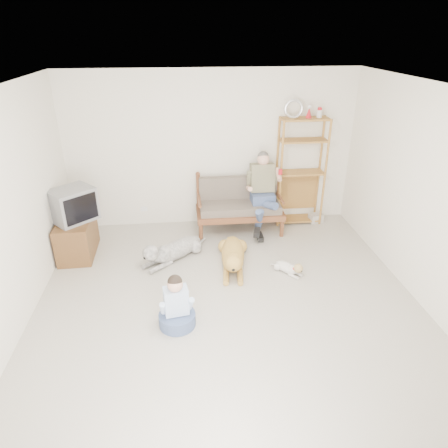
{
  "coord_description": "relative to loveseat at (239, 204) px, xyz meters",
  "views": [
    {
      "loc": [
        -0.52,
        -4.01,
        3.25
      ],
      "look_at": [
        0.03,
        1.0,
        0.78
      ],
      "focal_mm": 32.0,
      "sensor_mm": 36.0,
      "label": 1
    }
  ],
  "objects": [
    {
      "name": "floor",
      "position": [
        -0.44,
        -2.36,
        -0.49
      ],
      "size": [
        5.5,
        5.5,
        0.0
      ],
      "primitive_type": "plane",
      "color": "beige",
      "rests_on": "ground"
    },
    {
      "name": "ceiling",
      "position": [
        -0.44,
        -2.36,
        2.21
      ],
      "size": [
        5.5,
        5.5,
        0.0
      ],
      "primitive_type": "plane",
      "rotation": [
        3.14,
        0.0,
        0.0
      ],
      "color": "white",
      "rests_on": "ground"
    },
    {
      "name": "wall_back",
      "position": [
        -0.44,
        0.39,
        0.86
      ],
      "size": [
        5.0,
        0.0,
        5.0
      ],
      "primitive_type": "plane",
      "rotation": [
        1.57,
        0.0,
        0.0
      ],
      "color": "silver",
      "rests_on": "ground"
    },
    {
      "name": "wall_front",
      "position": [
        -0.44,
        -5.11,
        0.86
      ],
      "size": [
        5.0,
        0.0,
        5.0
      ],
      "primitive_type": "plane",
      "rotation": [
        -1.57,
        0.0,
        0.0
      ],
      "color": "silver",
      "rests_on": "ground"
    },
    {
      "name": "wall_right",
      "position": [
        2.06,
        -2.36,
        0.86
      ],
      "size": [
        0.0,
        5.5,
        5.5
      ],
      "primitive_type": "plane",
      "rotation": [
        1.57,
        0.0,
        -1.57
      ],
      "color": "silver",
      "rests_on": "ground"
    },
    {
      "name": "loveseat",
      "position": [
        0.0,
        0.0,
        0.0
      ],
      "size": [
        1.5,
        0.71,
        0.95
      ],
      "rotation": [
        0.0,
        0.0,
        -0.0
      ],
      "color": "brown",
      "rests_on": "ground"
    },
    {
      "name": "man",
      "position": [
        0.37,
        -0.19,
        0.16
      ],
      "size": [
        0.54,
        0.77,
        1.24
      ],
      "color": "#485C85",
      "rests_on": "loveseat"
    },
    {
      "name": "etagere",
      "position": [
        1.12,
        0.19,
        0.5
      ],
      "size": [
        0.85,
        0.37,
        2.22
      ],
      "color": "#B58738",
      "rests_on": "ground"
    },
    {
      "name": "book_stack",
      "position": [
        1.47,
        0.12,
        -0.41
      ],
      "size": [
        0.27,
        0.22,
        0.15
      ],
      "primitive_type": "cube",
      "rotation": [
        0.0,
        0.0,
        0.21
      ],
      "color": "silver",
      "rests_on": "ground"
    },
    {
      "name": "tv_stand",
      "position": [
        -2.67,
        -0.61,
        -0.19
      ],
      "size": [
        0.52,
        0.91,
        0.6
      ],
      "rotation": [
        0.0,
        0.0,
        0.02
      ],
      "color": "brown",
      "rests_on": "ground"
    },
    {
      "name": "crt_tv",
      "position": [
        -2.64,
        -0.61,
        0.37
      ],
      "size": [
        0.78,
        0.77,
        0.51
      ],
      "rotation": [
        0.0,
        0.0,
        -0.83
      ],
      "color": "slate",
      "rests_on": "tv_stand"
    },
    {
      "name": "wall_outlet",
      "position": [
        -1.69,
        0.38,
        -0.19
      ],
      "size": [
        0.12,
        0.02,
        0.08
      ],
      "primitive_type": "cube",
      "color": "white",
      "rests_on": "ground"
    },
    {
      "name": "golden_retriever",
      "position": [
        -0.27,
        -1.24,
        -0.31
      ],
      "size": [
        0.46,
        1.4,
        0.42
      ],
      "rotation": [
        0.0,
        0.0,
        -0.12
      ],
      "color": "#BF9142",
      "rests_on": "ground"
    },
    {
      "name": "shaggy_dog",
      "position": [
        -1.18,
        -0.95,
        -0.32
      ],
      "size": [
        1.04,
        0.96,
        0.4
      ],
      "rotation": [
        0.0,
        0.0,
        -0.88
      ],
      "color": "white",
      "rests_on": "ground"
    },
    {
      "name": "terrier",
      "position": [
        0.54,
        -1.54,
        -0.39
      ],
      "size": [
        0.42,
        0.47,
        0.22
      ],
      "rotation": [
        0.0,
        0.0,
        0.68
      ],
      "color": "silver",
      "rests_on": "ground"
    },
    {
      "name": "child",
      "position": [
        -1.11,
        -2.5,
        -0.23
      ],
      "size": [
        0.45,
        0.45,
        0.71
      ],
      "rotation": [
        0.0,
        0.0,
        0.16
      ],
      "color": "#485C85",
      "rests_on": "ground"
    }
  ]
}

